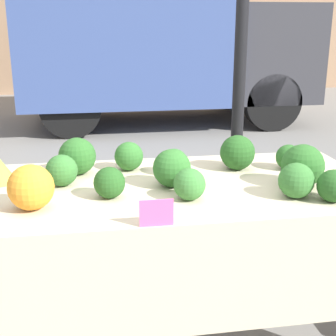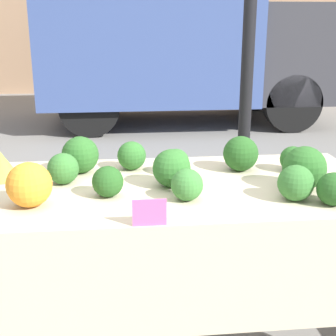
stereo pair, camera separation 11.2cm
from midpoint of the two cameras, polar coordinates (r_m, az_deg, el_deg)
tent_pole at (r=2.67m, az=7.61°, el=13.70°), size 0.07×0.07×2.67m
parked_truck at (r=7.34m, az=-1.90°, el=15.32°), size 4.27×2.19×2.31m
market_table at (r=2.07m, az=-1.28°, el=-5.18°), size 1.88×0.89×0.80m
orange_cauliflower at (r=1.89m, az=-18.02°, el=-2.28°), size 0.18×0.18×0.18m
broccoli_head_0 at (r=2.12m, az=14.65°, el=0.26°), size 0.19×0.19×0.19m
broccoli_head_1 at (r=2.36m, az=13.17°, el=1.29°), size 0.12×0.12×0.12m
broccoli_head_2 at (r=1.98m, az=13.80°, el=-1.52°), size 0.15×0.15×0.15m
broccoli_head_3 at (r=2.05m, az=-1.09°, el=-0.04°), size 0.17×0.17×0.17m
broccoli_head_4 at (r=1.98m, az=18.02°, el=-2.11°), size 0.13×0.13×0.13m
broccoli_head_5 at (r=1.90m, az=0.95°, el=-2.02°), size 0.13×0.13×0.13m
broccoli_head_6 at (r=2.30m, az=-6.19°, el=1.43°), size 0.14×0.14×0.14m
broccoli_head_7 at (r=2.27m, az=-12.40°, el=1.40°), size 0.18×0.18×0.18m
broccoli_head_8 at (r=2.31m, az=7.09°, el=1.87°), size 0.17×0.17×0.17m
broccoli_head_9 at (r=1.95m, az=-8.80°, el=-1.80°), size 0.13×0.13×0.13m
broccoli_head_10 at (r=2.13m, az=-14.31°, el=-0.30°), size 0.14×0.14×0.14m
broccoli_head_11 at (r=2.22m, az=-0.67°, el=0.75°), size 0.13×0.13×0.13m
price_sign at (r=1.67m, az=-3.36°, el=-5.51°), size 0.12×0.01×0.10m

